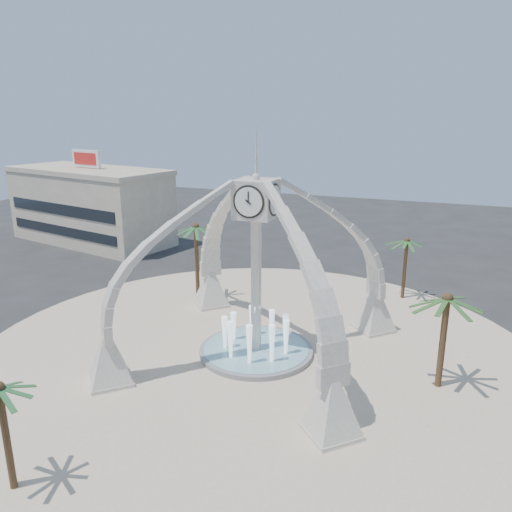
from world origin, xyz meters
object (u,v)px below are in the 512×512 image
at_px(clock_tower, 256,266).
at_px(palm_north, 407,241).
at_px(palm_west, 196,228).
at_px(palm_east, 447,299).
at_px(fountain, 256,350).

height_order(clock_tower, palm_north, clock_tower).
distance_m(palm_west, palm_north, 18.79).
height_order(palm_west, palm_north, palm_west).
distance_m(clock_tower, palm_west, 11.94).
relative_size(palm_east, palm_west, 0.88).
relative_size(fountain, palm_west, 1.06).
xyz_separation_m(fountain, palm_north, (8.43, 15.17, 5.10)).
relative_size(palm_east, palm_north, 1.09).
xyz_separation_m(palm_west, palm_north, (17.30, 7.19, -1.31)).
bearing_deg(palm_north, palm_east, -76.19).
distance_m(clock_tower, palm_north, 17.39).
distance_m(palm_east, palm_north, 15.54).
bearing_deg(palm_east, clock_tower, -179.61).
relative_size(clock_tower, palm_east, 2.70).
distance_m(fountain, palm_west, 13.55).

